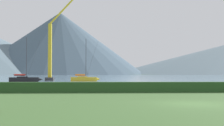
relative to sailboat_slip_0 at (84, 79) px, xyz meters
The scene contains 8 objects.
ground_plane 50.53m from the sailboat_slip_0, 79.14° to the right, with size 1000.00×1000.00×0.00m, color #3D602D.
harbor_water 87.90m from the sailboat_slip_0, 83.78° to the left, with size 320.00×246.00×0.00m, color slate.
hedge_line 39.78m from the sailboat_slip_0, 76.15° to the right, with size 80.00×1.20×1.02m, color #284C23.
sailboat_slip_0 is the anchor object (origin of this frame).
sailboat_slip_5 13.25m from the sailboat_slip_0, 162.44° to the right, with size 7.16×3.56×9.68m.
dock_crane 11.64m from the sailboat_slip_0, 148.69° to the left, with size 7.46×2.00×21.17m.
distant_hill_central_peak 281.99m from the sailboat_slip_0, 98.92° to the left, with size 197.98×197.98×73.10m, color #425666.
distant_hill_far_shoulder 359.10m from the sailboat_slip_0, 108.33° to the left, with size 253.22×253.22×39.19m, color slate.
Camera 1 is at (-5.87, -17.92, 1.94)m, focal length 46.74 mm.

